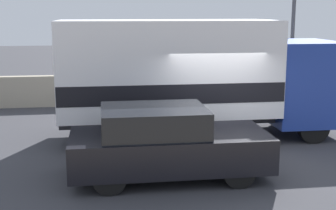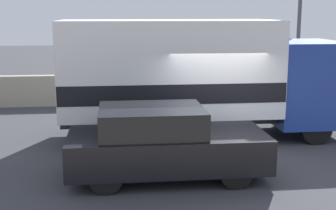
# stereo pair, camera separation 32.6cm
# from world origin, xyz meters

# --- Properties ---
(ground_plane) EXTENTS (80.00, 80.00, 0.00)m
(ground_plane) POSITION_xyz_m (0.00, 0.00, 0.00)
(ground_plane) COLOR #38383D
(stone_wall_backdrop) EXTENTS (60.00, 0.35, 1.16)m
(stone_wall_backdrop) POSITION_xyz_m (0.00, 7.36, 0.58)
(stone_wall_backdrop) COLOR #A39984
(stone_wall_backdrop) RESTS_ON ground_plane
(box_truck) EXTENTS (7.78, 2.60, 3.30)m
(box_truck) POSITION_xyz_m (-0.41, 2.27, 1.79)
(box_truck) COLOR navy
(box_truck) RESTS_ON ground_plane
(car_hatchback) EXTENTS (4.21, 1.85, 1.55)m
(car_hatchback) POSITION_xyz_m (-1.61, -0.91, 0.77)
(car_hatchback) COLOR black
(car_hatchback) RESTS_ON ground_plane
(pedestrian) EXTENTS (0.37, 0.37, 1.69)m
(pedestrian) POSITION_xyz_m (5.30, 5.32, 0.88)
(pedestrian) COLOR #473828
(pedestrian) RESTS_ON ground_plane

